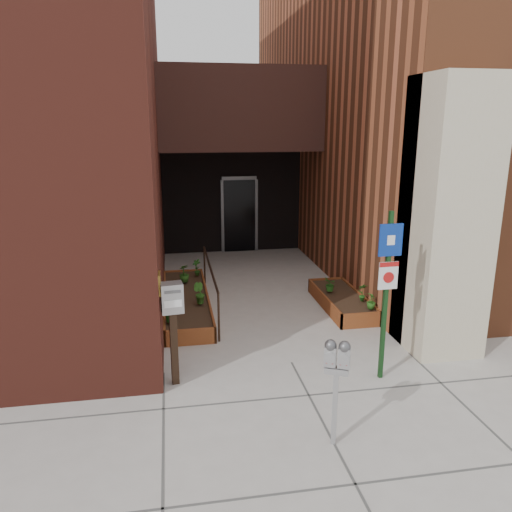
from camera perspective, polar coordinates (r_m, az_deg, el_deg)
name	(u,v)px	position (r m, az deg, el deg)	size (l,w,h in m)	color
ground	(292,363)	(8.11, 4.08, -12.06)	(80.00, 80.00, 0.00)	#9E9991
architecture	(226,72)	(14.05, -3.50, 20.26)	(20.00, 14.60, 10.00)	maroon
planter_left	(186,302)	(10.33, -7.98, -5.26)	(0.90, 3.60, 0.30)	brown
planter_right	(342,301)	(10.43, 9.76, -5.14)	(0.80, 2.20, 0.30)	brown
handrail	(210,273)	(10.11, -5.26, -1.95)	(0.04, 3.34, 0.90)	black
parking_meter	(337,365)	(5.86, 9.21, -12.17)	(0.31, 0.21, 1.33)	#9B9B9D
sign_post	(387,279)	(7.30, 14.78, -2.55)	(0.34, 0.09, 2.52)	#143716
payment_dropbox	(173,312)	(7.15, -9.52, -6.35)	(0.33, 0.26, 1.54)	black
shrub_left_a	(171,312)	(8.90, -9.64, -6.36)	(0.32, 0.32, 0.35)	#19581A
shrub_left_b	(199,293)	(9.70, -6.53, -4.25)	(0.22, 0.22, 0.41)	#2B5F1B
shrub_left_c	(184,273)	(11.04, -8.22, -1.96)	(0.22, 0.22, 0.39)	#255418
shrub_left_d	(197,267)	(11.44, -6.79, -1.31)	(0.20, 0.20, 0.39)	#1F4E16
shrub_right_a	(371,301)	(9.63, 13.04, -5.04)	(0.17, 0.17, 0.30)	#285D1A
shrub_right_b	(363,292)	(9.99, 12.09, -4.05)	(0.19, 0.19, 0.36)	#205D1A
shrub_right_c	(330,284)	(10.44, 8.49, -3.23)	(0.27, 0.27, 0.30)	#225B1A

